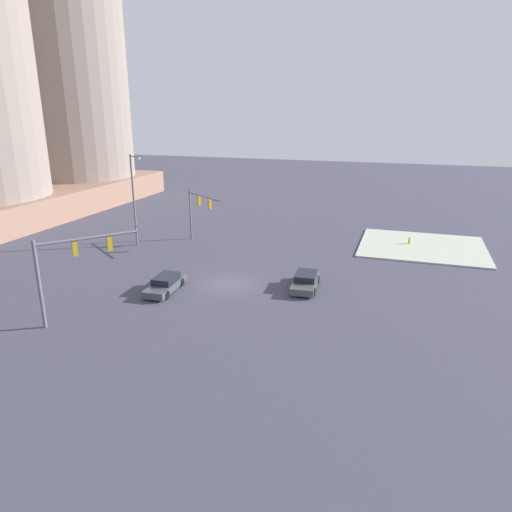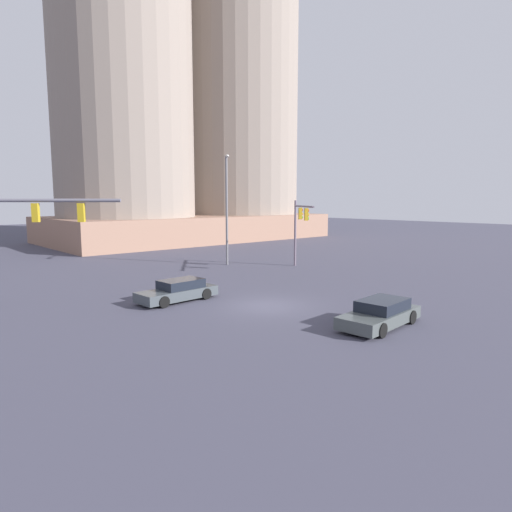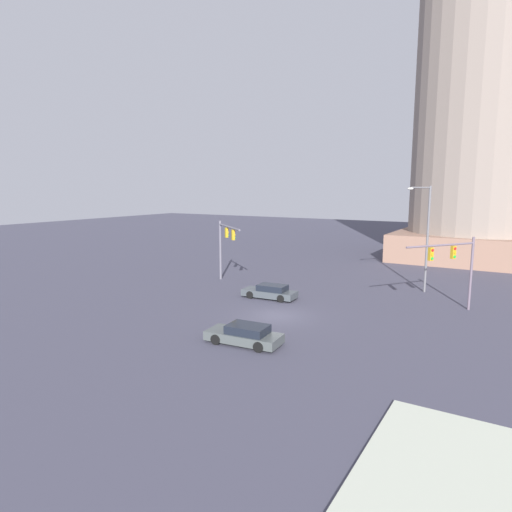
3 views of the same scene
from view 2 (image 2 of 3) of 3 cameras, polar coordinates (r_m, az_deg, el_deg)
name	(u,v)px [view 2 (image 2 of 3)]	position (r m, az deg, el deg)	size (l,w,h in m)	color
ground_plane	(267,306)	(23.87, 1.47, -6.50)	(195.56, 195.56, 0.00)	#404050
traffic_signal_near_corner	(300,220)	(36.27, 5.73, 4.64)	(3.91, 5.39, 5.66)	slate
traffic_signal_opposite_side	(24,228)	(25.14, -27.86, 3.22)	(5.33, 4.47, 6.02)	slate
streetlamp_curved_arm	(227,203)	(38.33, -3.82, 6.88)	(1.70, 2.22, 9.49)	slate
highrise_twin_tower	(188,59)	(67.75, -8.89, 23.98)	(38.98, 19.50, 51.28)	#906A57
sedan_car_approaching	(178,291)	(25.31, -10.06, -4.49)	(4.72, 2.04, 1.21)	#3F464B
sedan_car_waiting_far	(380,314)	(20.78, 15.84, -7.23)	(4.74, 2.22, 1.21)	#464C4C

